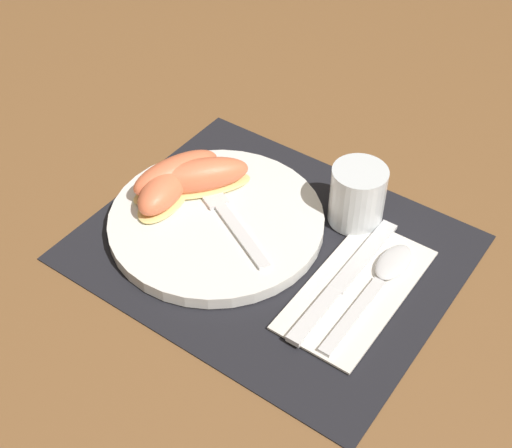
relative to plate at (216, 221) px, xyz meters
name	(u,v)px	position (x,y,z in m)	size (l,w,h in m)	color
ground_plane	(270,248)	(0.07, 0.01, -0.01)	(3.00, 3.00, 0.00)	brown
placemat	(270,247)	(0.07, 0.01, -0.01)	(0.42, 0.35, 0.00)	black
plate	(216,221)	(0.00, 0.00, 0.00)	(0.26, 0.26, 0.02)	white
juice_glass	(357,198)	(0.13, 0.11, 0.03)	(0.07, 0.07, 0.08)	silver
napkin	(356,290)	(0.19, 0.01, -0.01)	(0.10, 0.21, 0.00)	white
knife	(343,282)	(0.17, 0.01, 0.00)	(0.02, 0.22, 0.01)	silver
spoon	(383,276)	(0.21, 0.04, 0.00)	(0.03, 0.18, 0.01)	silver
fork	(223,210)	(0.00, 0.01, 0.01)	(0.17, 0.10, 0.00)	silver
citrus_wedge_0	(200,177)	(-0.05, 0.03, 0.03)	(0.12, 0.13, 0.04)	#F4DB84
citrus_wedge_1	(176,175)	(-0.07, 0.02, 0.03)	(0.08, 0.13, 0.04)	#F4DB84
citrus_wedge_2	(163,191)	(-0.07, -0.02, 0.02)	(0.06, 0.10, 0.04)	#F4DB84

